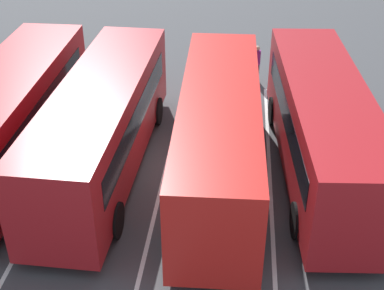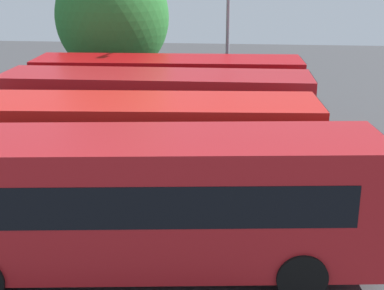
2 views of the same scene
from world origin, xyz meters
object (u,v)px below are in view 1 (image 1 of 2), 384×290
Objects in this scene: bus_far_left at (322,125)px; pedestrian at (257,61)px; bus_far_right at (10,117)px; bus_center_left at (219,134)px; bus_center_right at (103,123)px.

bus_far_left is 6.29× the size of pedestrian.
bus_far_right is 6.22× the size of pedestrian.
bus_center_left and bus_center_right have the same top height.
bus_center_right is 6.19× the size of pedestrian.
bus_center_left is 1.00× the size of bus_far_right.
bus_center_left reaches higher than pedestrian.
bus_far_right is (-0.84, 9.99, 0.00)m from bus_far_left.
pedestrian is at bearing -10.69° from bus_center_left.
bus_center_right is at bearing 90.19° from bus_far_left.
bus_far_left is at bearing -87.78° from bus_far_right.
bus_center_right is 0.99× the size of bus_far_right.
bus_far_right reaches higher than pedestrian.
bus_center_right is 3.10m from bus_far_right.
bus_far_left is at bearing -76.75° from bus_center_left.
bus_center_left is at bearing 11.06° from pedestrian.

